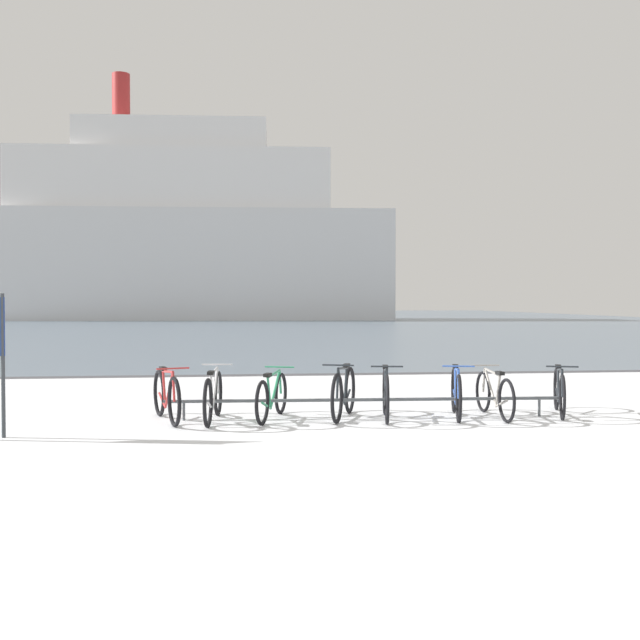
{
  "coord_description": "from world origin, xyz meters",
  "views": [
    {
      "loc": [
        -2.28,
        -7.37,
        1.76
      ],
      "look_at": [
        -0.73,
        6.84,
        1.38
      ],
      "focal_mm": 41.44,
      "sensor_mm": 36.0,
      "label": 1
    }
  ],
  "objects_px": {
    "bicycle_4": "(386,394)",
    "ferry_ship": "(181,238)",
    "bicycle_6": "(494,395)",
    "bicycle_5": "(456,393)",
    "bicycle_0": "(167,396)",
    "bicycle_3": "(344,393)",
    "bicycle_2": "(272,397)",
    "bicycle_1": "(213,397)",
    "bicycle_7": "(559,391)"
  },
  "relations": [
    {
      "from": "bicycle_1",
      "to": "bicycle_3",
      "type": "bearing_deg",
      "value": 2.81
    },
    {
      "from": "bicycle_3",
      "to": "bicycle_4",
      "type": "relative_size",
      "value": 1.0
    },
    {
      "from": "bicycle_4",
      "to": "bicycle_6",
      "type": "bearing_deg",
      "value": 0.27
    },
    {
      "from": "bicycle_3",
      "to": "ferry_ship",
      "type": "height_order",
      "value": "ferry_ship"
    },
    {
      "from": "bicycle_1",
      "to": "ferry_ship",
      "type": "xyz_separation_m",
      "value": [
        -4.91,
        58.02,
        7.13
      ]
    },
    {
      "from": "bicycle_2",
      "to": "bicycle_3",
      "type": "distance_m",
      "value": 1.07
    },
    {
      "from": "bicycle_2",
      "to": "ferry_ship",
      "type": "distance_m",
      "value": 58.65
    },
    {
      "from": "bicycle_0",
      "to": "bicycle_1",
      "type": "relative_size",
      "value": 0.97
    },
    {
      "from": "bicycle_0",
      "to": "bicycle_5",
      "type": "bearing_deg",
      "value": -1.54
    },
    {
      "from": "bicycle_2",
      "to": "bicycle_3",
      "type": "bearing_deg",
      "value": 0.36
    },
    {
      "from": "bicycle_1",
      "to": "bicycle_2",
      "type": "distance_m",
      "value": 0.86
    },
    {
      "from": "bicycle_4",
      "to": "ferry_ship",
      "type": "relative_size",
      "value": 0.04
    },
    {
      "from": "bicycle_1",
      "to": "bicycle_0",
      "type": "bearing_deg",
      "value": 173.14
    },
    {
      "from": "bicycle_1",
      "to": "bicycle_5",
      "type": "height_order",
      "value": "bicycle_5"
    },
    {
      "from": "bicycle_4",
      "to": "bicycle_6",
      "type": "distance_m",
      "value": 1.66
    },
    {
      "from": "bicycle_2",
      "to": "bicycle_7",
      "type": "relative_size",
      "value": 1.0
    },
    {
      "from": "bicycle_0",
      "to": "bicycle_1",
      "type": "height_order",
      "value": "bicycle_0"
    },
    {
      "from": "bicycle_5",
      "to": "bicycle_6",
      "type": "relative_size",
      "value": 1.01
    },
    {
      "from": "bicycle_2",
      "to": "bicycle_6",
      "type": "xyz_separation_m",
      "value": [
        3.34,
        -0.16,
        0.0
      ]
    },
    {
      "from": "bicycle_3",
      "to": "ferry_ship",
      "type": "xyz_separation_m",
      "value": [
        -6.83,
        57.92,
        7.12
      ]
    },
    {
      "from": "bicycle_4",
      "to": "bicycle_1",
      "type": "bearing_deg",
      "value": 178.3
    },
    {
      "from": "bicycle_7",
      "to": "bicycle_0",
      "type": "bearing_deg",
      "value": 179.68
    },
    {
      "from": "bicycle_3",
      "to": "bicycle_6",
      "type": "distance_m",
      "value": 2.28
    },
    {
      "from": "bicycle_2",
      "to": "bicycle_5",
      "type": "bearing_deg",
      "value": -2.53
    },
    {
      "from": "bicycle_0",
      "to": "bicycle_7",
      "type": "bearing_deg",
      "value": -0.32
    },
    {
      "from": "bicycle_4",
      "to": "ferry_ship",
      "type": "xyz_separation_m",
      "value": [
        -7.44,
        58.09,
        7.12
      ]
    },
    {
      "from": "bicycle_0",
      "to": "bicycle_2",
      "type": "bearing_deg",
      "value": 0.24
    },
    {
      "from": "bicycle_4",
      "to": "bicycle_5",
      "type": "relative_size",
      "value": 0.98
    },
    {
      "from": "bicycle_1",
      "to": "bicycle_7",
      "type": "bearing_deg",
      "value": 0.52
    },
    {
      "from": "bicycle_0",
      "to": "bicycle_6",
      "type": "height_order",
      "value": "bicycle_0"
    },
    {
      "from": "bicycle_0",
      "to": "bicycle_5",
      "type": "distance_m",
      "value": 4.3
    },
    {
      "from": "bicycle_0",
      "to": "bicycle_2",
      "type": "height_order",
      "value": "bicycle_0"
    },
    {
      "from": "bicycle_0",
      "to": "bicycle_1",
      "type": "distance_m",
      "value": 0.68
    },
    {
      "from": "ferry_ship",
      "to": "bicycle_2",
      "type": "bearing_deg",
      "value": -84.32
    },
    {
      "from": "bicycle_1",
      "to": "bicycle_7",
      "type": "xyz_separation_m",
      "value": [
        5.27,
        0.05,
        -0.0
      ]
    },
    {
      "from": "bicycle_0",
      "to": "bicycle_4",
      "type": "xyz_separation_m",
      "value": [
        3.21,
        -0.16,
        0.01
      ]
    },
    {
      "from": "bicycle_7",
      "to": "ferry_ship",
      "type": "height_order",
      "value": "ferry_ship"
    },
    {
      "from": "bicycle_5",
      "to": "bicycle_1",
      "type": "bearing_deg",
      "value": 179.46
    },
    {
      "from": "bicycle_0",
      "to": "bicycle_3",
      "type": "height_order",
      "value": "bicycle_3"
    },
    {
      "from": "bicycle_6",
      "to": "ferry_ship",
      "type": "height_order",
      "value": "ferry_ship"
    },
    {
      "from": "bicycle_3",
      "to": "ferry_ship",
      "type": "distance_m",
      "value": 58.76
    },
    {
      "from": "bicycle_3",
      "to": "bicycle_5",
      "type": "height_order",
      "value": "bicycle_3"
    },
    {
      "from": "bicycle_0",
      "to": "bicycle_6",
      "type": "relative_size",
      "value": 1.01
    },
    {
      "from": "bicycle_5",
      "to": "ferry_ship",
      "type": "distance_m",
      "value": 59.11
    },
    {
      "from": "bicycle_3",
      "to": "bicycle_4",
      "type": "distance_m",
      "value": 0.63
    },
    {
      "from": "bicycle_6",
      "to": "bicycle_7",
      "type": "height_order",
      "value": "bicycle_7"
    },
    {
      "from": "bicycle_3",
      "to": "bicycle_7",
      "type": "xyz_separation_m",
      "value": [
        3.35,
        -0.05,
        -0.02
      ]
    },
    {
      "from": "bicycle_1",
      "to": "bicycle_6",
      "type": "bearing_deg",
      "value": -0.92
    },
    {
      "from": "bicycle_0",
      "to": "ferry_ship",
      "type": "bearing_deg",
      "value": 94.17
    },
    {
      "from": "bicycle_6",
      "to": "ferry_ship",
      "type": "relative_size",
      "value": 0.04
    }
  ]
}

